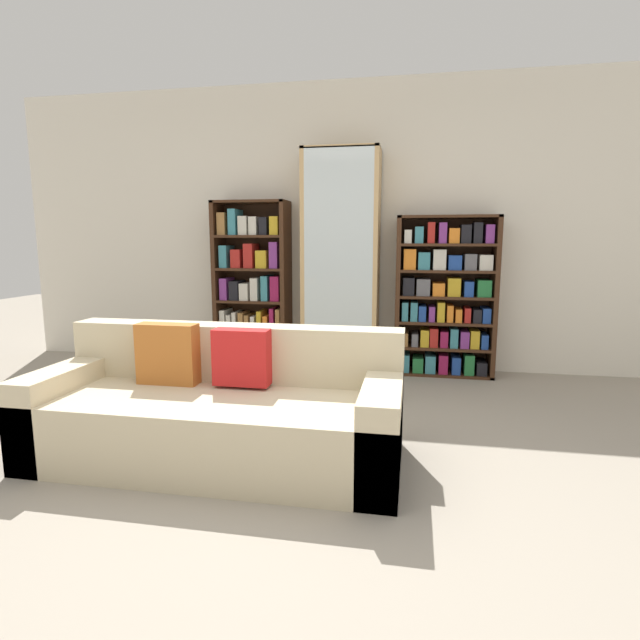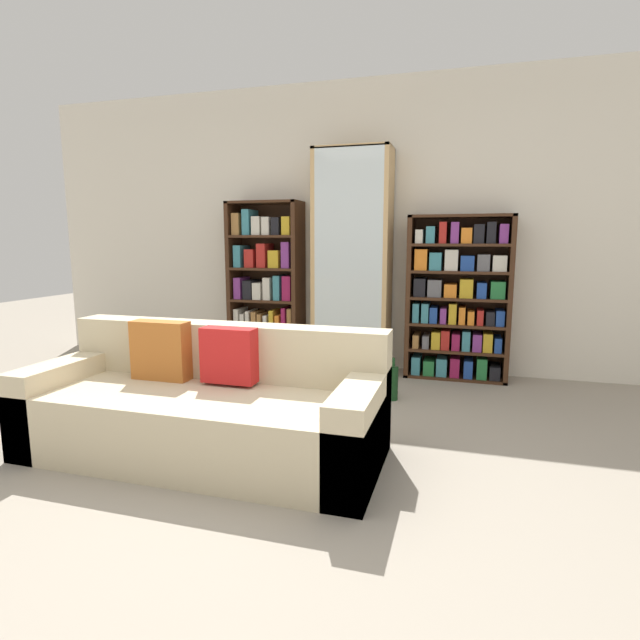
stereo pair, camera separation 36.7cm
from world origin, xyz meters
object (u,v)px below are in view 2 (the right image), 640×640
(couch, at_px, (206,408))
(bookshelf_left, at_px, (266,287))
(bookshelf_right, at_px, (458,299))
(display_cabinet, at_px, (352,263))
(wine_bottle, at_px, (392,383))

(couch, height_order, bookshelf_left, bookshelf_left)
(couch, bearing_deg, bookshelf_right, 57.10)
(couch, xyz_separation_m, display_cabinet, (0.39, 2.08, 0.76))
(couch, xyz_separation_m, bookshelf_left, (-0.48, 2.09, 0.51))
(bookshelf_right, height_order, wine_bottle, bookshelf_right)
(wine_bottle, bearing_deg, display_cabinet, 122.51)
(bookshelf_left, bearing_deg, couch, -77.12)
(bookshelf_right, bearing_deg, couch, -122.90)
(couch, distance_m, bookshelf_left, 2.21)
(couch, height_order, display_cabinet, display_cabinet)
(bookshelf_left, distance_m, bookshelf_right, 1.83)
(couch, xyz_separation_m, bookshelf_right, (1.35, 2.09, 0.45))
(bookshelf_left, xyz_separation_m, bookshelf_right, (1.83, -0.00, -0.07))
(bookshelf_right, xyz_separation_m, wine_bottle, (-0.45, -0.81, -0.57))
(bookshelf_left, height_order, wine_bottle, bookshelf_left)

